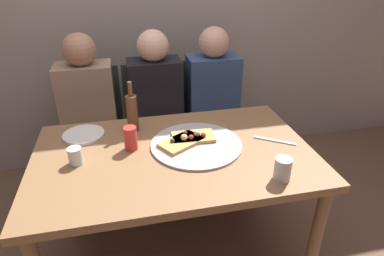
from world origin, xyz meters
name	(u,v)px	position (x,y,z in m)	size (l,w,h in m)	color
ground_plane	(177,254)	(0.00, 0.00, 0.00)	(8.00, 8.00, 0.00)	brown
dining_table	(175,166)	(0.00, 0.00, 0.64)	(1.38, 0.86, 0.72)	olive
pizza_tray	(196,144)	(0.12, 0.04, 0.73)	(0.47, 0.47, 0.01)	#ADADB2
pizza_slice_last	(194,136)	(0.12, 0.09, 0.75)	(0.23, 0.14, 0.05)	tan
pizza_slice_extra	(182,142)	(0.05, 0.05, 0.75)	(0.26, 0.22, 0.05)	tan
wine_bottle	(132,112)	(-0.18, 0.27, 0.83)	(0.06, 0.06, 0.28)	brown
tumbler_near	(283,169)	(0.42, -0.32, 0.78)	(0.07, 0.07, 0.11)	#B7C6BC
tumbler_far	(75,156)	(-0.47, 0.00, 0.76)	(0.07, 0.07, 0.08)	silver
soda_can	(131,138)	(-0.21, 0.08, 0.78)	(0.07, 0.07, 0.12)	red
plate_stack	(84,135)	(-0.45, 0.27, 0.73)	(0.22, 0.22, 0.02)	white
table_knife	(275,141)	(0.53, -0.01, 0.73)	(0.22, 0.02, 0.01)	#B7B7BC
chair_left	(92,124)	(-0.46, 0.83, 0.51)	(0.44, 0.44, 0.90)	#2D3833
chair_middle	(156,118)	(0.00, 0.83, 0.51)	(0.44, 0.44, 0.90)	#2D3833
chair_right	(210,113)	(0.41, 0.83, 0.51)	(0.44, 0.44, 0.90)	#2D3833
guest_in_sweater	(88,117)	(-0.46, 0.68, 0.64)	(0.36, 0.56, 1.17)	#937A60
guest_in_beanie	(157,111)	(0.00, 0.68, 0.64)	(0.36, 0.56, 1.17)	black
guest_by_wall	(216,105)	(0.41, 0.68, 0.64)	(0.36, 0.56, 1.17)	navy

